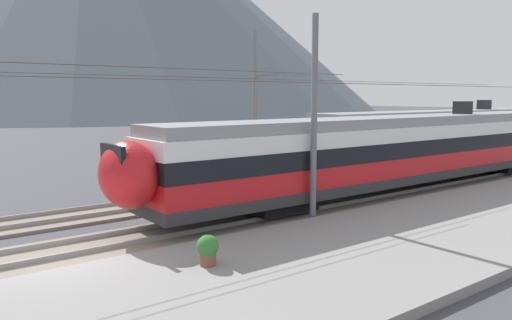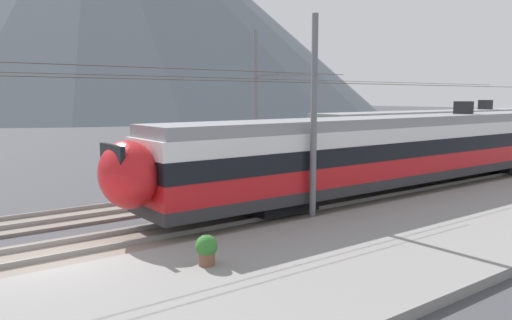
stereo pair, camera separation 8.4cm
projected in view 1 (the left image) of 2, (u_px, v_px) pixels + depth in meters
name	position (u px, v px, depth m)	size (l,w,h in m)	color
ground_plane	(57.00, 267.00, 14.22)	(400.00, 400.00, 0.00)	#424247
platform_slab	(119.00, 319.00, 10.57)	(120.00, 7.29, 0.29)	gray
track_near	(47.00, 255.00, 15.03)	(120.00, 3.00, 0.28)	slate
track_far	(14.00, 225.00, 18.59)	(120.00, 3.00, 0.28)	slate
train_near_platform	(406.00, 148.00, 25.17)	(31.01, 2.99, 4.27)	#2D2D30
train_far_track	(449.00, 133.00, 35.35)	(27.93, 2.95, 4.27)	#2D2D30
catenary_mast_mid	(312.00, 117.00, 18.86)	(41.53, 2.01, 7.85)	slate
catenary_mast_far_side	(256.00, 106.00, 27.06)	(41.53, 2.21, 8.34)	slate
potted_plant_platform_edge	(208.00, 248.00, 13.46)	(0.60, 0.60, 0.84)	brown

